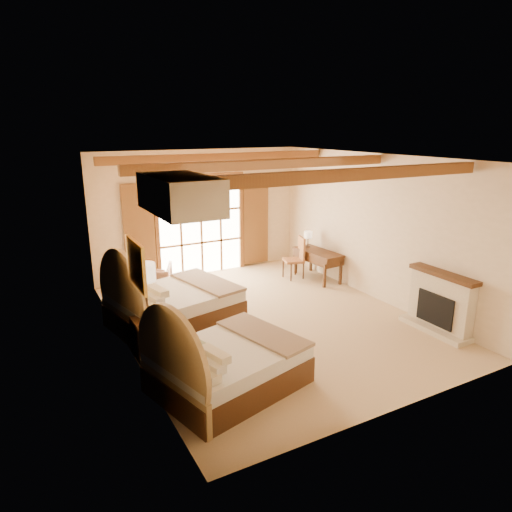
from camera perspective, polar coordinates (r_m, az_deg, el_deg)
floor at (r=9.29m, az=1.37°, el=-7.88°), size 7.00×7.00×0.00m
wall_back at (r=11.86m, az=-7.05°, el=5.37°), size 5.50×0.00×5.50m
wall_left at (r=7.82m, az=-16.33°, el=-0.70°), size 0.00×7.00×7.00m
wall_right at (r=10.38m, az=14.74°, el=3.45°), size 0.00×7.00×7.00m
ceiling at (r=8.52m, az=1.51°, el=12.22°), size 7.00×7.00×0.00m
ceiling_beams at (r=8.53m, az=1.50°, el=11.41°), size 5.39×4.60×0.18m
french_doors at (r=11.88m, az=-6.88°, el=3.66°), size 3.95×0.08×2.60m
fireplace at (r=9.28m, az=21.98°, el=-5.72°), size 0.46×1.40×1.16m
painting at (r=7.08m, az=-14.72°, el=-1.03°), size 0.06×0.95×0.75m
canopy_valance at (r=5.73m, az=-9.50°, el=7.67°), size 0.70×1.40×0.45m
bed_near at (r=6.85m, az=-4.58°, el=-13.28°), size 2.44×2.03×1.36m
bed_far at (r=9.02m, az=-11.08°, el=-5.87°), size 2.60×2.16×1.49m
nightstand at (r=8.00m, az=-12.99°, el=-9.84°), size 0.56×0.56×0.66m
floor_lamp at (r=7.56m, az=-13.70°, el=-2.72°), size 0.35×0.35×1.64m
armchair at (r=10.49m, az=-12.84°, el=-3.17°), size 1.10×1.11×0.78m
ottoman at (r=10.52m, az=-8.75°, el=-3.89°), size 0.77×0.77×0.44m
desk at (r=11.65m, az=7.70°, el=-0.99°), size 0.68×1.39×0.73m
desk_chair at (r=11.66m, az=4.80°, el=-1.18°), size 0.59×0.58×1.06m
desk_lamp at (r=11.86m, az=6.53°, el=2.60°), size 0.20×0.20×0.41m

